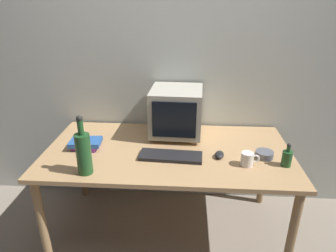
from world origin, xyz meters
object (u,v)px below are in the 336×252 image
(keyboard, at_px, (171,156))
(computer_mouse, at_px, (219,155))
(book_stack, at_px, (86,144))
(bottle_tall, at_px, (84,152))
(mug, at_px, (248,159))
(cd_spindle, at_px, (264,154))
(bottle_short, at_px, (287,158))
(crt_monitor, at_px, (176,112))

(keyboard, bearing_deg, computer_mouse, 8.58)
(keyboard, distance_m, book_stack, 0.62)
(computer_mouse, xyz_separation_m, bottle_tall, (-0.84, -0.25, 0.12))
(bottle_tall, distance_m, mug, 1.02)
(mug, height_order, cd_spindle, mug)
(keyboard, bearing_deg, cd_spindle, 7.47)
(keyboard, height_order, mug, mug)
(bottle_short, distance_m, mug, 0.25)
(crt_monitor, distance_m, computer_mouse, 0.49)
(mug, bearing_deg, cd_spindle, 40.02)
(crt_monitor, bearing_deg, mug, -42.58)
(crt_monitor, relative_size, computer_mouse, 4.02)
(keyboard, bearing_deg, bottle_tall, -153.31)
(bottle_short, xyz_separation_m, cd_spindle, (-0.11, 0.10, -0.04))
(bottle_short, bearing_deg, keyboard, 175.91)
(crt_monitor, height_order, mug, crt_monitor)
(book_stack, distance_m, cd_spindle, 1.24)
(keyboard, relative_size, book_stack, 1.87)
(bottle_short, height_order, cd_spindle, bottle_short)
(computer_mouse, relative_size, bottle_short, 0.63)
(cd_spindle, bearing_deg, book_stack, 177.43)
(crt_monitor, xyz_separation_m, keyboard, (-0.02, -0.37, -0.18))
(mug, bearing_deg, crt_monitor, 137.42)
(book_stack, relative_size, mug, 1.87)
(crt_monitor, distance_m, keyboard, 0.41)
(cd_spindle, bearing_deg, keyboard, -175.82)
(keyboard, bearing_deg, mug, -4.29)
(bottle_tall, height_order, book_stack, bottle_tall)
(crt_monitor, xyz_separation_m, bottle_short, (0.72, -0.42, -0.14))
(bottle_tall, bearing_deg, keyboard, 23.40)
(mug, bearing_deg, keyboard, 172.42)
(crt_monitor, bearing_deg, computer_mouse, -47.96)
(bottle_short, distance_m, cd_spindle, 0.15)
(keyboard, distance_m, bottle_tall, 0.57)
(bottle_short, distance_m, book_stack, 1.36)
(bottle_short, bearing_deg, book_stack, 173.49)
(computer_mouse, distance_m, mug, 0.20)
(bottle_tall, distance_m, bottle_short, 1.26)
(book_stack, distance_m, mug, 1.12)
(crt_monitor, relative_size, bottle_tall, 1.06)
(computer_mouse, height_order, bottle_short, bottle_short)
(computer_mouse, distance_m, cd_spindle, 0.30)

